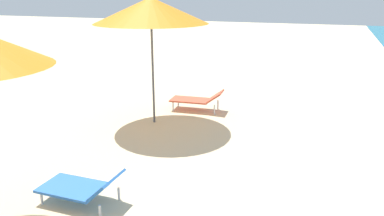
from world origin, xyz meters
TOP-DOWN VIEW (x-y plane):
  - lounger_second_shoreside at (-0.06, 5.37)m, footprint 1.24×0.62m
  - umbrella_farthest at (-0.64, 9.05)m, footprint 2.60×2.60m
  - lounger_farthest_shoreside at (0.02, 10.31)m, footprint 1.42×0.67m

SIDE VIEW (x-z plane):
  - lounger_second_shoreside at x=-0.06m, z-range 0.00..0.52m
  - lounger_farthest_shoreside at x=0.02m, z-range 0.03..0.59m
  - umbrella_farthest at x=-0.64m, z-range 1.14..4.13m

